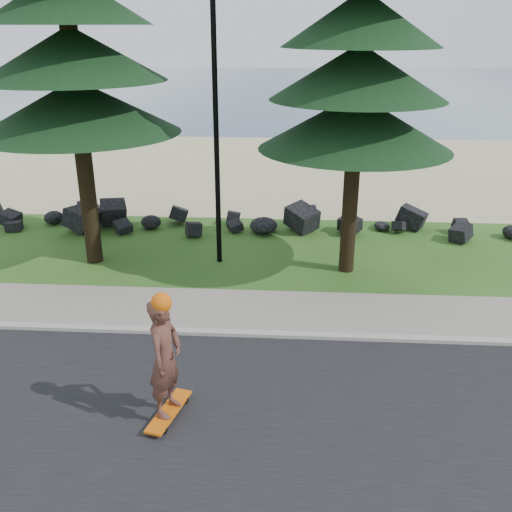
{
  "coord_description": "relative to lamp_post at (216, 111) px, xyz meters",
  "views": [
    {
      "loc": [
        1.98,
        -11.5,
        6.18
      ],
      "look_at": [
        1.24,
        0.0,
        1.48
      ],
      "focal_mm": 40.0,
      "sensor_mm": 36.0,
      "label": 1
    }
  ],
  "objects": [
    {
      "name": "lamp_post",
      "position": [
        0.0,
        0.0,
        0.0
      ],
      "size": [
        0.25,
        0.14,
        8.14
      ],
      "color": "black",
      "rests_on": "ground"
    },
    {
      "name": "seawall_boulders",
      "position": [
        0.0,
        2.4,
        -4.13
      ],
      "size": [
        60.0,
        2.4,
        1.1
      ],
      "primitive_type": null,
      "color": "black",
      "rests_on": "ground"
    },
    {
      "name": "skateboarder",
      "position": [
        -0.0,
        -6.89,
        -2.97
      ],
      "size": [
        0.66,
        1.28,
        2.31
      ],
      "rotation": [
        0.0,
        0.0,
        1.32
      ],
      "color": "#D45D0C",
      "rests_on": "ground"
    },
    {
      "name": "ground",
      "position": [
        0.0,
        -3.2,
        -4.13
      ],
      "size": [
        160.0,
        160.0,
        0.0
      ],
      "primitive_type": "plane",
      "color": "#244F18",
      "rests_on": "ground"
    },
    {
      "name": "ocean",
      "position": [
        0.0,
        47.8,
        -4.13
      ],
      "size": [
        160.0,
        58.0,
        0.01
      ],
      "primitive_type": "cube",
      "color": "#39506D",
      "rests_on": "ground"
    },
    {
      "name": "road",
      "position": [
        0.0,
        -7.7,
        -4.12
      ],
      "size": [
        160.0,
        7.0,
        0.02
      ],
      "primitive_type": "cube",
      "color": "black",
      "rests_on": "ground"
    },
    {
      "name": "kerb",
      "position": [
        0.0,
        -4.1,
        -4.08
      ],
      "size": [
        160.0,
        0.2,
        0.1
      ],
      "primitive_type": "cube",
      "color": "#A9A198",
      "rests_on": "ground"
    },
    {
      "name": "beach_sand",
      "position": [
        0.0,
        11.3,
        -4.13
      ],
      "size": [
        160.0,
        15.0,
        0.01
      ],
      "primitive_type": "cube",
      "color": "tan",
      "rests_on": "ground"
    },
    {
      "name": "sidewalk",
      "position": [
        0.0,
        -3.0,
        -4.09
      ],
      "size": [
        160.0,
        2.0,
        0.08
      ],
      "primitive_type": "cube",
      "color": "gray",
      "rests_on": "ground"
    }
  ]
}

